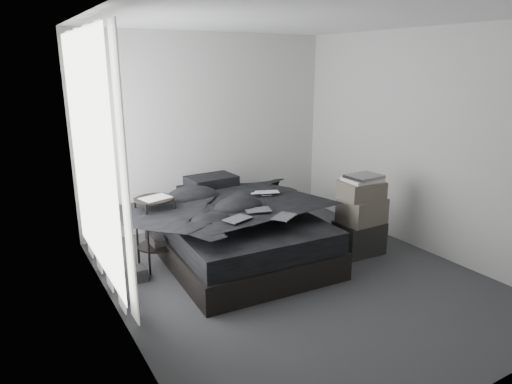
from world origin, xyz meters
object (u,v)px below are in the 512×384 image
bed (237,246)px  laptop (265,188)px  box_lower (359,237)px  side_stand (156,233)px

bed → laptop: size_ratio=6.24×
box_lower → laptop: bearing=145.7°
laptop → side_stand: 1.35m
bed → side_stand: bearing=166.8°
laptop → side_stand: (-1.28, 0.22, -0.39)m
laptop → box_lower: laptop is taller
bed → box_lower: (1.33, -0.60, 0.05)m
side_stand → box_lower: bearing=-21.2°
bed → side_stand: 0.94m
box_lower → bed: bearing=155.6°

